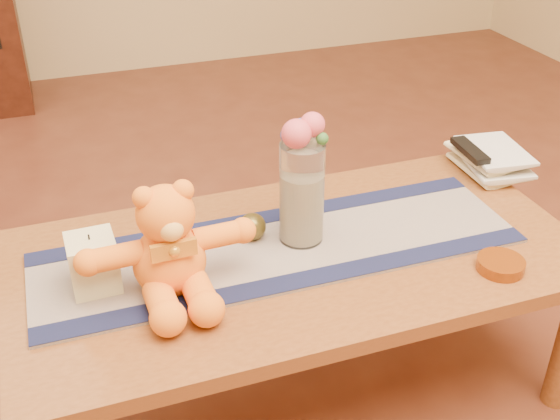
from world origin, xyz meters
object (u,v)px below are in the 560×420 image
object	(u,v)px
tv_remote	(470,150)
amber_dish	(501,265)
teddy_bear	(168,240)
glass_vase	(302,193)
book_bottom	(465,171)
pillar_candle	(93,263)
bronze_ball	(252,227)

from	to	relation	value
tv_remote	amber_dish	xyz separation A→B (m)	(-0.18, -0.43, -0.07)
amber_dish	teddy_bear	bearing A→B (deg)	166.15
glass_vase	amber_dish	distance (m)	0.50
book_bottom	tv_remote	bearing A→B (deg)	-93.00
book_bottom	amber_dish	xyz separation A→B (m)	(-0.18, -0.44, 0.00)
tv_remote	pillar_candle	bearing A→B (deg)	-165.86
bronze_ball	teddy_bear	bearing A→B (deg)	-150.93
teddy_bear	amber_dish	distance (m)	0.78
amber_dish	pillar_candle	bearing A→B (deg)	164.85
amber_dish	bronze_ball	bearing A→B (deg)	148.67
book_bottom	amber_dish	world-z (taller)	amber_dish
glass_vase	amber_dish	bearing A→B (deg)	-34.46
amber_dish	book_bottom	bearing A→B (deg)	67.41
teddy_bear	pillar_candle	xyz separation A→B (m)	(-0.16, 0.06, -0.06)
bronze_ball	amber_dish	world-z (taller)	bronze_ball
teddy_bear	glass_vase	bearing A→B (deg)	12.79
bronze_ball	amber_dish	size ratio (longest dim) A/B	0.61
book_bottom	amber_dish	distance (m)	0.48
pillar_candle	book_bottom	distance (m)	1.11
teddy_bear	tv_remote	size ratio (longest dim) A/B	2.34
bronze_ball	pillar_candle	bearing A→B (deg)	-170.22
teddy_bear	glass_vase	size ratio (longest dim) A/B	1.44
amber_dish	tv_remote	bearing A→B (deg)	67.03
teddy_bear	bronze_ball	xyz separation A→B (m)	(0.23, 0.13, -0.09)
glass_vase	bronze_ball	size ratio (longest dim) A/B	3.76
teddy_bear	amber_dish	xyz separation A→B (m)	(0.75, -0.18, -0.12)
pillar_candle	amber_dish	xyz separation A→B (m)	(0.91, -0.25, -0.06)
pillar_candle	amber_dish	distance (m)	0.94
pillar_candle	bronze_ball	distance (m)	0.40
teddy_bear	book_bottom	size ratio (longest dim) A/B	1.68
glass_vase	book_bottom	bearing A→B (deg)	16.00
pillar_candle	tv_remote	xyz separation A→B (m)	(1.09, 0.19, 0.01)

